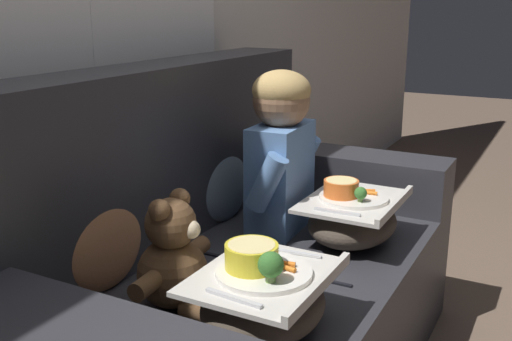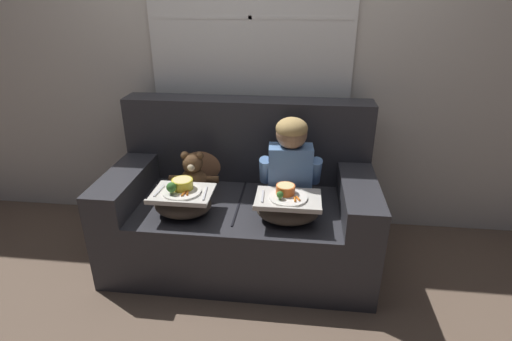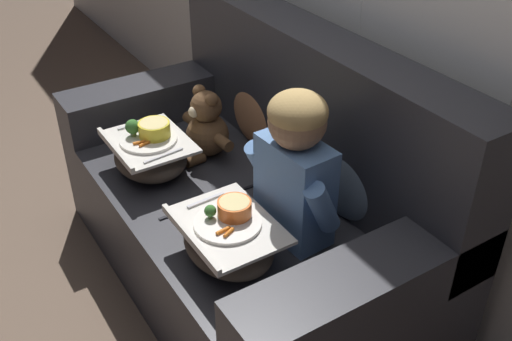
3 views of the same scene
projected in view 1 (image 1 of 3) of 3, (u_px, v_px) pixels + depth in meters
name	position (u px, v px, depth m)	size (l,w,h in m)	color
couch	(222.00, 285.00, 1.88)	(1.70, 0.92, 1.03)	#2D2D33
throw_pillow_behind_child	(219.00, 172.00, 2.16)	(0.36, 0.17, 0.37)	slate
throw_pillow_behind_teddy	(97.00, 228.00, 1.63)	(0.35, 0.17, 0.36)	#B2754C
child_figure	(281.00, 144.00, 2.02)	(0.39, 0.20, 0.55)	#5B84BC
teddy_bear	(174.00, 259.00, 1.53)	(0.33, 0.23, 0.31)	brown
lap_tray_child	(352.00, 218.00, 1.95)	(0.38, 0.29, 0.21)	#473D33
lap_tray_teddy	(263.00, 298.00, 1.42)	(0.36, 0.30, 0.23)	#473D33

